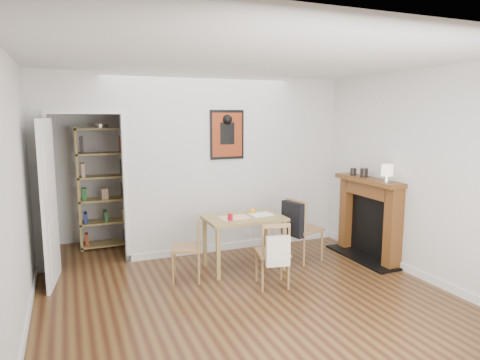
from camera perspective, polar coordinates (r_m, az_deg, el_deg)
name	(u,v)px	position (r m, az deg, el deg)	size (l,w,h in m)	color
ground	(235,286)	(5.31, -0.63, -13.92)	(5.20, 5.20, 0.00)	#553A1B
room_shell	(208,166)	(6.24, -4.34, 1.84)	(5.20, 5.20, 5.20)	beige
dining_table	(244,223)	(5.70, 0.52, -5.73)	(1.03, 0.66, 0.70)	olive
chair_left	(186,249)	(5.39, -7.20, -9.06)	(0.51, 0.51, 0.81)	olive
chair_right	(303,229)	(6.07, 8.46, -6.43)	(0.59, 0.54, 0.90)	olive
chair_front	(273,253)	(5.18, 4.37, -9.68)	(0.48, 0.52, 0.81)	olive
bookshelf	(104,188)	(6.90, -17.65, -1.03)	(0.79, 0.32, 1.87)	olive
fireplace	(369,216)	(6.38, 16.88, -4.57)	(0.45, 1.25, 1.16)	brown
red_glass	(230,217)	(5.47, -1.31, -4.97)	(0.07, 0.07, 0.09)	maroon
orange_fruit	(253,211)	(5.82, 1.69, -4.19)	(0.08, 0.08, 0.08)	orange
placemat	(235,217)	(5.62, -0.72, -5.02)	(0.38, 0.28, 0.00)	#F1E3C7
notebook	(261,214)	(5.77, 2.81, -4.61)	(0.29, 0.21, 0.01)	white
mantel_lamp	(387,171)	(5.91, 19.02, 1.11)	(0.15, 0.15, 0.24)	silver
ceramic_jar_a	(364,173)	(6.33, 16.21, 0.94)	(0.11, 0.11, 0.13)	black
ceramic_jar_b	(353,172)	(6.47, 14.86, 1.07)	(0.09, 0.09, 0.11)	black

